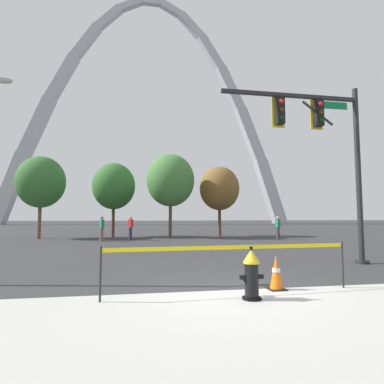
% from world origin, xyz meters
% --- Properties ---
extents(ground_plane, '(240.00, 240.00, 0.00)m').
position_xyz_m(ground_plane, '(0.00, 0.00, 0.00)').
color(ground_plane, '#333335').
extents(fire_hydrant, '(0.46, 0.48, 0.99)m').
position_xyz_m(fire_hydrant, '(0.19, -0.95, 0.47)').
color(fire_hydrant, black).
rests_on(fire_hydrant, ground).
extents(caution_tape_barrier, '(5.15, 0.33, 1.02)m').
position_xyz_m(caution_tape_barrier, '(-0.05, -0.53, 0.69)').
color(caution_tape_barrier, '#232326').
rests_on(caution_tape_barrier, ground).
extents(traffic_cone_by_hydrant, '(0.36, 0.36, 0.73)m').
position_xyz_m(traffic_cone_by_hydrant, '(0.99, -0.30, 0.36)').
color(traffic_cone_by_hydrant, black).
rests_on(traffic_cone_by_hydrant, ground).
extents(traffic_signal_gantry, '(5.02, 0.44, 6.00)m').
position_xyz_m(traffic_signal_gantry, '(4.29, 2.73, 4.07)').
color(traffic_signal_gantry, '#232326').
rests_on(traffic_signal_gantry, ground).
extents(monument_arch, '(62.43, 2.59, 51.22)m').
position_xyz_m(monument_arch, '(-0.00, 60.31, 22.65)').
color(monument_arch, '#B2B5BC').
rests_on(monument_arch, ground).
extents(tree_far_left, '(3.38, 3.38, 5.91)m').
position_xyz_m(tree_far_left, '(-8.95, 16.93, 4.04)').
color(tree_far_left, brown).
rests_on(tree_far_left, ground).
extents(tree_left_mid, '(3.28, 3.28, 5.74)m').
position_xyz_m(tree_left_mid, '(-3.93, 17.96, 3.93)').
color(tree_left_mid, '#473323').
rests_on(tree_left_mid, ground).
extents(tree_center_left, '(3.57, 3.57, 6.25)m').
position_xyz_m(tree_center_left, '(0.33, 16.32, 4.27)').
color(tree_center_left, brown).
rests_on(tree_center_left, ground).
extents(tree_center_right, '(3.19, 3.19, 5.59)m').
position_xyz_m(tree_center_right, '(4.38, 17.36, 3.82)').
color(tree_center_right, brown).
rests_on(tree_center_right, ground).
extents(pedestrian_walking_left, '(0.34, 0.39, 1.59)m').
position_xyz_m(pedestrian_walking_left, '(-4.27, 13.68, 0.82)').
color(pedestrian_walking_left, brown).
rests_on(pedestrian_walking_left, ground).
extents(pedestrian_standing_center, '(0.37, 0.39, 1.59)m').
position_xyz_m(pedestrian_standing_center, '(-2.51, 14.25, 0.82)').
color(pedestrian_standing_center, '#232847').
rests_on(pedestrian_standing_center, ground).
extents(pedestrian_walking_right, '(0.25, 0.37, 1.59)m').
position_xyz_m(pedestrian_walking_right, '(7.37, 13.22, 0.82)').
color(pedestrian_walking_right, '#38383D').
rests_on(pedestrian_walking_right, ground).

